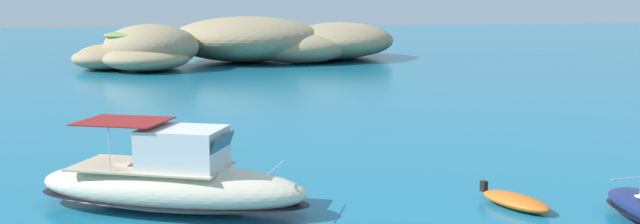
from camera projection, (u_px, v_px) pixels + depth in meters
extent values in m
ellipsoid|color=#9E8966|center=(299.00, 48.00, 75.56)|extent=(12.24, 10.21, 3.36)
ellipsoid|color=#9E8966|center=(247.00, 39.00, 78.11)|extent=(25.27, 25.29, 5.26)
ellipsoid|color=#9E8966|center=(327.00, 42.00, 80.98)|extent=(16.55, 17.89, 4.18)
ellipsoid|color=#9E8966|center=(341.00, 40.00, 84.51)|extent=(14.37, 17.32, 4.41)
ellipsoid|color=#9E8966|center=(151.00, 46.00, 69.32)|extent=(12.19, 13.94, 4.61)
ellipsoid|color=#9E8966|center=(108.00, 56.00, 70.99)|extent=(7.23, 5.78, 2.44)
ellipsoid|color=#9E8966|center=(146.00, 59.00, 66.81)|extent=(11.58, 11.89, 2.45)
ellipsoid|color=#756651|center=(156.00, 56.00, 69.73)|extent=(8.11, 8.89, 2.47)
ellipsoid|color=#9E8966|center=(107.00, 58.00, 68.17)|extent=(9.84, 9.97, 2.28)
ellipsoid|color=olive|center=(147.00, 35.00, 68.71)|extent=(8.53, 7.75, 0.98)
cylinder|color=silver|center=(628.00, 178.00, 20.98)|extent=(1.28, 0.09, 0.04)
ellipsoid|color=beige|center=(171.00, 187.00, 21.35)|extent=(9.27, 6.42, 1.53)
ellipsoid|color=black|center=(172.00, 197.00, 21.40)|extent=(9.45, 6.55, 0.18)
cube|color=#C6B793|center=(151.00, 166.00, 21.38)|extent=(5.46, 4.26, 0.06)
cube|color=silver|center=(183.00, 148.00, 21.05)|extent=(3.10, 2.81, 1.26)
cube|color=#2D4756|center=(221.00, 146.00, 20.76)|extent=(1.03, 1.70, 0.67)
cylinder|color=silver|center=(276.00, 167.00, 20.49)|extent=(0.87, 1.71, 0.04)
cube|color=maroon|center=(123.00, 121.00, 21.34)|extent=(3.36, 3.09, 0.04)
cylinder|color=silver|center=(138.00, 137.00, 22.37)|extent=(0.03, 0.03, 1.44)
cylinder|color=silver|center=(109.00, 149.00, 20.54)|extent=(0.03, 0.03, 1.44)
ellipsoid|color=orange|center=(516.00, 201.00, 21.67)|extent=(1.89, 2.82, 0.44)
cube|color=#9E998E|center=(516.00, 199.00, 21.66)|extent=(1.17, 1.92, 0.06)
cube|color=black|center=(484.00, 186.00, 22.80)|extent=(0.25, 0.25, 0.36)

